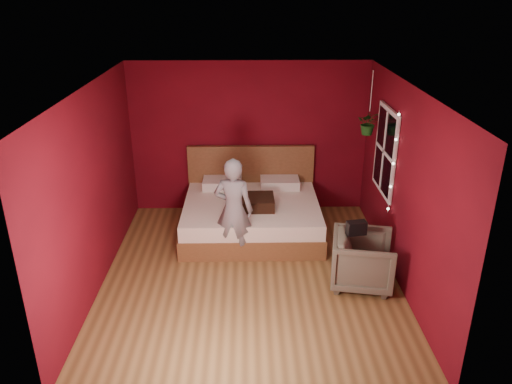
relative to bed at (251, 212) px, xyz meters
name	(u,v)px	position (x,y,z in m)	size (l,w,h in m)	color
floor	(250,275)	(-0.03, -1.38, -0.31)	(4.50, 4.50, 0.00)	olive
room_walls	(250,161)	(-0.03, -1.38, 1.37)	(4.04, 4.54, 2.62)	maroon
window	(385,151)	(1.93, -0.48, 1.19)	(0.05, 0.97, 1.27)	white
fairy_lights	(393,163)	(1.91, -1.01, 1.19)	(0.04, 0.04, 1.45)	silver
bed	(251,212)	(0.00, 0.00, 0.00)	(2.16, 1.84, 1.19)	brown
person	(234,210)	(-0.26, -0.89, 0.46)	(0.56, 0.37, 1.54)	gray
armchair	(363,260)	(1.46, -1.62, 0.05)	(0.78, 0.80, 0.73)	#666551
handbag	(356,228)	(1.35, -1.57, 0.51)	(0.25, 0.13, 0.18)	black
throw_pillow	(258,202)	(0.09, -0.31, 0.32)	(0.50, 0.50, 0.18)	black
hanging_plant	(369,123)	(1.74, -0.15, 1.52)	(0.38, 0.35, 0.95)	silver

